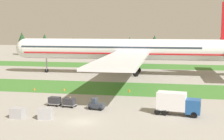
{
  "coord_description": "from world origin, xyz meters",
  "views": [
    {
      "loc": [
        12.26,
        -43.45,
        13.51
      ],
      "look_at": [
        -0.6,
        28.08,
        4.0
      ],
      "focal_mm": 50.96,
      "sensor_mm": 36.0,
      "label": 1
    }
  ],
  "objects": [
    {
      "name": "grass_strip_near",
      "position": [
        0.0,
        26.86,
        0.0
      ],
      "size": [
        320.0,
        16.06,
        0.01
      ],
      "primitive_type": "cube",
      "color": "#3D752D",
      "rests_on": "ground"
    },
    {
      "name": "distant_tree_line",
      "position": [
        -17.85,
        107.64,
        6.64
      ],
      "size": [
        191.63,
        11.24,
        11.78
      ],
      "color": "#4C3823",
      "rests_on": "ground"
    },
    {
      "name": "ground_crew_marshaller",
      "position": [
        -4.5,
        8.57,
        0.95
      ],
      "size": [
        0.53,
        0.36,
        1.74
      ],
      "rotation": [
        0.0,
        0.0,
        2.78
      ],
      "color": "black",
      "rests_on": "ground"
    },
    {
      "name": "taxiway_marker_2",
      "position": [
        -16.82,
        21.36,
        0.29
      ],
      "size": [
        0.44,
        0.44,
        0.59
      ],
      "primitive_type": "cone",
      "color": "orange",
      "rests_on": "ground"
    },
    {
      "name": "baggage_tug",
      "position": [
        0.43,
        7.26,
        0.81
      ],
      "size": [
        2.78,
        1.72,
        1.97
      ],
      "rotation": [
        0.0,
        0.0,
        -1.74
      ],
      "color": "#2D333D",
      "rests_on": "ground"
    },
    {
      "name": "uld_container_1",
      "position": [
        -5.82,
        0.56,
        0.84
      ],
      "size": [
        2.12,
        1.75,
        1.67
      ],
      "primitive_type": "cube",
      "rotation": [
        0.0,
        0.0,
        0.08
      ],
      "color": "#A3A3A8",
      "rests_on": "ground"
    },
    {
      "name": "ground_plane",
      "position": [
        0.0,
        0.0,
        0.0
      ],
      "size": [
        400.0,
        400.0,
        0.0
      ],
      "primitive_type": "plane",
      "color": "gray"
    },
    {
      "name": "grass_strip_far",
      "position": [
        0.0,
        70.98,
        0.0
      ],
      "size": [
        320.0,
        16.06,
        0.01
      ],
      "primitive_type": "cube",
      "color": "#3D752D",
      "rests_on": "ground"
    },
    {
      "name": "catering_truck",
      "position": [
        13.74,
        6.28,
        1.95
      ],
      "size": [
        7.23,
        3.34,
        3.58
      ],
      "rotation": [
        0.0,
        0.0,
        -1.72
      ],
      "color": "#1E4C8E",
      "rests_on": "ground"
    },
    {
      "name": "uld_container_0",
      "position": [
        -10.21,
        0.35,
        0.78
      ],
      "size": [
        2.09,
        1.72,
        1.56
      ],
      "primitive_type": "cube",
      "rotation": [
        0.0,
        0.0,
        -0.06
      ],
      "color": "#A3A3A8",
      "rests_on": "ground"
    },
    {
      "name": "taxiway_marker_0",
      "position": [
        4.04,
        23.36,
        0.32
      ],
      "size": [
        0.44,
        0.44,
        0.65
      ],
      "primitive_type": "cone",
      "color": "orange",
      "rests_on": "ground"
    },
    {
      "name": "taxiway_marker_1",
      "position": [
        -10.22,
        22.2,
        0.28
      ],
      "size": [
        0.44,
        0.44,
        0.56
      ],
      "primitive_type": "cone",
      "color": "orange",
      "rests_on": "ground"
    },
    {
      "name": "cargo_dolly_second",
      "position": [
        -7.38,
        8.6,
        0.92
      ],
      "size": [
        2.42,
        1.85,
        1.55
      ],
      "rotation": [
        0.0,
        0.0,
        -1.74
      ],
      "color": "#A3A3A8",
      "rests_on": "ground"
    },
    {
      "name": "airliner",
      "position": [
        1.18,
        48.94,
        7.45
      ],
      "size": [
        70.93,
        86.49,
        20.83
      ],
      "rotation": [
        0.0,
        0.0,
        1.58
      ],
      "color": "silver",
      "rests_on": "ground"
    },
    {
      "name": "cargo_dolly_lead",
      "position": [
        -4.52,
        8.11,
        0.92
      ],
      "size": [
        2.42,
        1.85,
        1.55
      ],
      "rotation": [
        0.0,
        0.0,
        -1.74
      ],
      "color": "#A3A3A8",
      "rests_on": "ground"
    }
  ]
}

